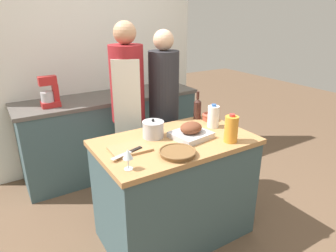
% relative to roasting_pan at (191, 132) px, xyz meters
% --- Properties ---
extents(ground_plane, '(12.00, 12.00, 0.00)m').
position_rel_roasting_pan_xyz_m(ground_plane, '(-0.13, 0.03, -0.95)').
color(ground_plane, brown).
extents(kitchen_island, '(1.24, 0.74, 0.90)m').
position_rel_roasting_pan_xyz_m(kitchen_island, '(-0.13, 0.03, -0.50)').
color(kitchen_island, '#3D565B').
rests_on(kitchen_island, ground_plane).
extents(back_counter, '(2.10, 0.60, 0.93)m').
position_rel_roasting_pan_xyz_m(back_counter, '(-0.13, 1.43, -0.48)').
color(back_counter, '#3D565B').
rests_on(back_counter, ground_plane).
extents(back_wall, '(2.60, 0.10, 2.55)m').
position_rel_roasting_pan_xyz_m(back_wall, '(-0.13, 1.78, 0.33)').
color(back_wall, silver).
rests_on(back_wall, ground_plane).
extents(roasting_pan, '(0.32, 0.30, 0.13)m').
position_rel_roasting_pan_xyz_m(roasting_pan, '(0.00, 0.00, 0.00)').
color(roasting_pan, '#BCBCC1').
rests_on(roasting_pan, kitchen_island).
extents(wicker_basket, '(0.26, 0.26, 0.04)m').
position_rel_roasting_pan_xyz_m(wicker_basket, '(-0.26, -0.21, -0.03)').
color(wicker_basket, brown).
rests_on(wicker_basket, kitchen_island).
extents(cutting_board, '(0.29, 0.21, 0.02)m').
position_rel_roasting_pan_xyz_m(cutting_board, '(-0.51, 0.05, -0.04)').
color(cutting_board, '#AD7F51').
rests_on(cutting_board, kitchen_island).
extents(stock_pot, '(0.17, 0.17, 0.16)m').
position_rel_roasting_pan_xyz_m(stock_pot, '(-0.25, 0.17, 0.02)').
color(stock_pot, '#B7B7BC').
rests_on(stock_pot, kitchen_island).
extents(mixing_bowl, '(0.13, 0.13, 0.07)m').
position_rel_roasting_pan_xyz_m(mixing_bowl, '(0.39, 0.25, -0.01)').
color(mixing_bowl, '#A84C38').
rests_on(mixing_bowl, kitchen_island).
extents(juice_jug, '(0.10, 0.10, 0.22)m').
position_rel_roasting_pan_xyz_m(juice_jug, '(0.22, -0.22, 0.05)').
color(juice_jug, orange).
rests_on(juice_jug, kitchen_island).
extents(milk_jug, '(0.10, 0.10, 0.21)m').
position_rel_roasting_pan_xyz_m(milk_jug, '(0.30, 0.09, 0.05)').
color(milk_jug, white).
rests_on(milk_jug, kitchen_island).
extents(wine_bottle_green, '(0.07, 0.07, 0.26)m').
position_rel_roasting_pan_xyz_m(wine_bottle_green, '(0.32, 0.34, 0.05)').
color(wine_bottle_green, '#381E19').
rests_on(wine_bottle_green, kitchen_island).
extents(wine_glass_left, '(0.07, 0.07, 0.14)m').
position_rel_roasting_pan_xyz_m(wine_glass_left, '(-0.64, -0.21, 0.05)').
color(wine_glass_left, silver).
rests_on(wine_glass_left, kitchen_island).
extents(knife_chef, '(0.26, 0.10, 0.01)m').
position_rel_roasting_pan_xyz_m(knife_chef, '(-0.56, -0.03, -0.03)').
color(knife_chef, '#B7B7BC').
rests_on(knife_chef, cutting_board).
extents(stand_mixer, '(0.18, 0.14, 0.31)m').
position_rel_roasting_pan_xyz_m(stand_mixer, '(-0.79, 1.35, 0.11)').
color(stand_mixer, '#B22323').
rests_on(stand_mixer, back_counter).
extents(condiment_bottle_tall, '(0.05, 0.05, 0.16)m').
position_rel_roasting_pan_xyz_m(condiment_bottle_tall, '(0.62, 1.31, 0.05)').
color(condiment_bottle_tall, '#B28E2D').
rests_on(condiment_bottle_tall, back_counter).
extents(condiment_bottle_short, '(0.07, 0.07, 0.18)m').
position_rel_roasting_pan_xyz_m(condiment_bottle_short, '(-0.06, 1.33, 0.07)').
color(condiment_bottle_short, '#B28E2D').
rests_on(condiment_bottle_short, back_counter).
extents(person_cook_aproned, '(0.34, 0.36, 1.77)m').
position_rel_roasting_pan_xyz_m(person_cook_aproned, '(-0.19, 0.76, 0.05)').
color(person_cook_aproned, beige).
rests_on(person_cook_aproned, ground_plane).
extents(person_cook_guest, '(0.30, 0.30, 1.69)m').
position_rel_roasting_pan_xyz_m(person_cook_guest, '(0.18, 0.72, 0.00)').
color(person_cook_guest, beige).
rests_on(person_cook_guest, ground_plane).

